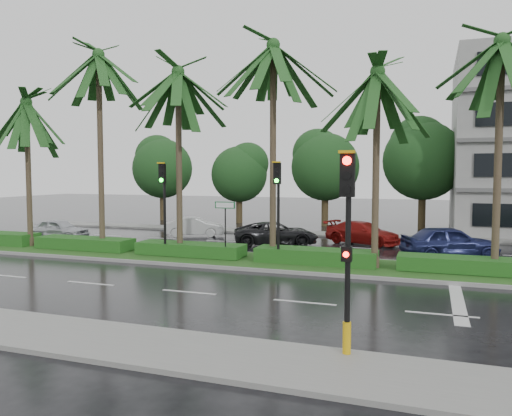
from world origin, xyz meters
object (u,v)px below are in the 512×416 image
(street_sign, at_px, (225,216))
(car_white, at_px, (195,227))
(car_blue, at_px, (450,242))
(car_silver, at_px, (59,229))
(signal_median_left, at_px, (163,195))
(car_darkgrey, at_px, (276,233))
(car_red, at_px, (363,233))
(signal_near, at_px, (347,245))

(street_sign, height_order, car_white, street_sign)
(car_blue, bearing_deg, car_silver, 69.68)
(signal_median_left, distance_m, car_darkgrey, 7.55)
(signal_median_left, relative_size, car_red, 1.00)
(car_white, bearing_deg, signal_median_left, 177.03)
(car_silver, bearing_deg, signal_median_left, -116.98)
(street_sign, bearing_deg, signal_median_left, -176.53)
(car_red, bearing_deg, car_white, 111.80)
(car_red, bearing_deg, car_darkgrey, 136.25)
(car_white, relative_size, car_darkgrey, 0.79)
(signal_near, bearing_deg, car_darkgrey, 112.17)
(car_silver, xyz_separation_m, car_blue, (22.16, 0.84, 0.14))
(car_darkgrey, distance_m, car_red, 4.97)
(car_silver, distance_m, car_darkgrey, 13.32)
(signal_near, bearing_deg, street_sign, 125.34)
(car_silver, xyz_separation_m, car_darkgrey, (13.16, 2.07, 0.03))
(car_white, bearing_deg, car_silver, 99.59)
(signal_near, relative_size, car_red, 1.00)
(car_blue, bearing_deg, car_red, 31.03)
(car_red, bearing_deg, signal_near, -152.45)
(car_red, distance_m, car_blue, 5.60)
(street_sign, distance_m, car_red, 9.70)
(car_white, distance_m, car_blue, 15.39)
(car_white, bearing_deg, signal_near, -165.16)
(signal_near, relative_size, car_darkgrey, 0.93)
(car_darkgrey, relative_size, car_blue, 1.05)
(car_red, bearing_deg, car_silver, 124.50)
(car_silver, distance_m, car_blue, 22.18)
(signal_median_left, height_order, car_red, signal_median_left)
(car_darkgrey, bearing_deg, car_blue, -119.55)
(signal_median_left, height_order, car_darkgrey, signal_median_left)
(car_blue, bearing_deg, signal_median_left, 89.44)
(car_blue, bearing_deg, street_sign, 94.56)
(signal_median_left, relative_size, car_white, 1.17)
(street_sign, xyz_separation_m, car_silver, (-12.66, 4.01, -1.50))
(signal_median_left, xyz_separation_m, car_white, (-2.55, 8.25, -2.38))
(car_white, xyz_separation_m, car_red, (10.55, 0.11, 0.02))
(signal_near, height_order, car_darkgrey, signal_near)
(signal_near, distance_m, car_blue, 15.03)
(car_white, height_order, car_darkgrey, car_darkgrey)
(car_white, bearing_deg, car_blue, -122.21)
(car_silver, height_order, car_white, car_silver)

